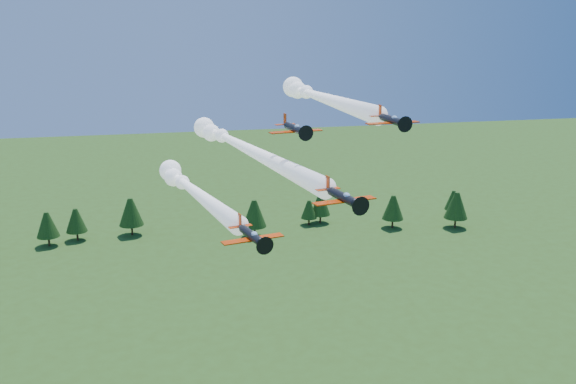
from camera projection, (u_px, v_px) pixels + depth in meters
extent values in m
cylinder|color=black|center=(343.00, 197.00, 70.53)|extent=(2.08, 5.48, 1.00)
cone|color=black|center=(357.00, 204.00, 67.76)|extent=(1.16, 1.08, 1.00)
cone|color=black|center=(360.00, 206.00, 67.23)|extent=(0.52, 0.53, 0.44)
cylinder|color=black|center=(361.00, 206.00, 67.08)|extent=(2.06, 0.47, 2.10)
cube|color=#D33200|center=(344.00, 201.00, 70.26)|extent=(7.50, 2.83, 0.12)
cube|color=#D33200|center=(328.00, 189.00, 73.64)|extent=(3.01, 1.42, 0.07)
cube|color=#D33200|center=(328.00, 182.00, 73.52)|extent=(0.28, 0.95, 1.45)
ellipsoid|color=#96BFE8|center=(347.00, 195.00, 69.63)|extent=(0.95, 1.32, 0.62)
sphere|color=white|center=(223.00, 136.00, 107.34)|extent=(2.30, 2.30, 2.30)
sphere|color=white|center=(213.00, 131.00, 112.04)|extent=(3.00, 3.00, 3.00)
sphere|color=white|center=(204.00, 127.00, 116.75)|extent=(3.70, 3.70, 3.70)
cylinder|color=black|center=(251.00, 235.00, 77.17)|extent=(2.30, 5.73, 1.04)
cone|color=black|center=(262.00, 244.00, 74.30)|extent=(1.23, 1.15, 1.04)
cone|color=black|center=(264.00, 245.00, 73.75)|extent=(0.55, 0.56, 0.46)
cylinder|color=black|center=(265.00, 246.00, 73.60)|extent=(2.14, 0.54, 2.19)
cube|color=#D33200|center=(253.00, 239.00, 76.89)|extent=(7.84, 3.13, 0.13)
cube|color=#D33200|center=(240.00, 226.00, 80.39)|extent=(3.15, 1.55, 0.07)
cube|color=#D33200|center=(240.00, 220.00, 80.26)|extent=(0.32, 0.99, 1.51)
ellipsoid|color=#96BFE8|center=(254.00, 234.00, 76.24)|extent=(1.02, 1.39, 0.65)
sphere|color=white|center=(181.00, 181.00, 103.20)|extent=(2.30, 2.30, 2.30)
sphere|color=white|center=(175.00, 176.00, 106.37)|extent=(3.00, 3.00, 3.00)
sphere|color=white|center=(169.00, 171.00, 109.54)|extent=(3.70, 3.70, 3.70)
cylinder|color=black|center=(391.00, 120.00, 79.11)|extent=(1.37, 5.07, 0.93)
cone|color=black|center=(402.00, 123.00, 76.42)|extent=(1.00, 0.91, 0.93)
cone|color=black|center=(405.00, 124.00, 75.91)|extent=(0.44, 0.45, 0.41)
cylinder|color=black|center=(405.00, 124.00, 75.77)|extent=(1.94, 0.21, 1.95)
cube|color=#D33200|center=(393.00, 123.00, 78.85)|extent=(6.94, 1.86, 0.11)
cube|color=#D33200|center=(380.00, 116.00, 82.13)|extent=(2.75, 1.03, 0.06)
cube|color=#D33200|center=(380.00, 110.00, 82.02)|extent=(0.16, 0.88, 1.34)
ellipsoid|color=#96BFE8|center=(395.00, 118.00, 78.25)|extent=(0.76, 1.17, 0.58)
sphere|color=white|center=(306.00, 92.00, 109.21)|extent=(2.30, 2.30, 2.30)
sphere|color=white|center=(298.00, 90.00, 112.98)|extent=(3.00, 3.00, 3.00)
sphere|color=white|center=(291.00, 87.00, 116.75)|extent=(3.70, 3.70, 3.70)
cylinder|color=black|center=(295.00, 129.00, 84.87)|extent=(1.80, 5.37, 0.98)
cone|color=black|center=(304.00, 132.00, 82.10)|extent=(1.10, 1.02, 0.98)
cone|color=black|center=(305.00, 133.00, 81.57)|extent=(0.49, 0.50, 0.43)
cylinder|color=black|center=(306.00, 133.00, 81.42)|extent=(2.03, 0.36, 2.05)
cube|color=#D33200|center=(296.00, 131.00, 84.60)|extent=(7.35, 2.45, 0.12)
cube|color=#D33200|center=(285.00, 124.00, 87.97)|extent=(2.93, 1.27, 0.07)
cube|color=#D33200|center=(285.00, 119.00, 87.86)|extent=(0.23, 0.93, 1.42)
ellipsoid|color=#96BFE8|center=(297.00, 127.00, 83.97)|extent=(0.88, 1.27, 0.61)
cylinder|color=#382314|center=(453.00, 213.00, 213.60)|extent=(0.60, 0.60, 2.46)
cone|color=#19340F|center=(453.00, 200.00, 212.46)|extent=(5.63, 5.63, 6.34)
cylinder|color=#382314|center=(455.00, 223.00, 202.00)|extent=(0.60, 0.60, 3.21)
cone|color=#19340F|center=(456.00, 205.00, 200.50)|extent=(7.34, 7.34, 8.25)
cylinder|color=#382314|center=(77.00, 236.00, 190.56)|extent=(0.60, 0.60, 2.72)
cone|color=#19340F|center=(76.00, 220.00, 189.30)|extent=(6.21, 6.21, 6.98)
cylinder|color=#382314|center=(132.00, 230.00, 195.05)|extent=(0.60, 0.60, 3.24)
cone|color=#19340F|center=(131.00, 212.00, 193.55)|extent=(7.40, 7.40, 8.32)
cylinder|color=#382314|center=(309.00, 221.00, 204.98)|extent=(0.60, 0.60, 2.24)
cone|color=#19340F|center=(309.00, 209.00, 203.93)|extent=(5.13, 5.13, 5.77)
cylinder|color=#382314|center=(392.00, 223.00, 201.88)|extent=(0.60, 0.60, 2.93)
cone|color=#19340F|center=(393.00, 207.00, 200.52)|extent=(6.71, 6.71, 7.54)
cylinder|color=#382314|center=(255.00, 231.00, 193.92)|extent=(0.60, 0.60, 3.17)
cone|color=#19340F|center=(254.00, 213.00, 192.44)|extent=(7.25, 7.25, 8.16)
cylinder|color=#382314|center=(320.00, 219.00, 206.84)|extent=(0.60, 0.60, 2.79)
cone|color=#19340F|center=(320.00, 204.00, 205.54)|extent=(6.37, 6.37, 7.17)
cylinder|color=#382314|center=(49.00, 241.00, 185.77)|extent=(0.60, 0.60, 2.83)
cone|color=#19340F|center=(47.00, 225.00, 184.45)|extent=(6.48, 6.48, 7.29)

